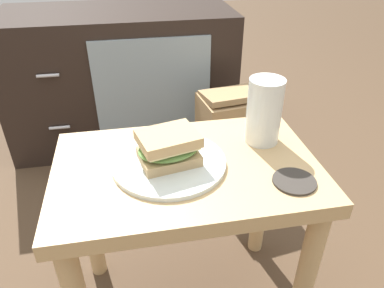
% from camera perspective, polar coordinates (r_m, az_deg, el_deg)
% --- Properties ---
extents(side_table, '(0.56, 0.36, 0.46)m').
position_cam_1_polar(side_table, '(0.82, -0.83, -8.37)').
color(side_table, tan).
rests_on(side_table, ground).
extents(tv_cabinet, '(0.96, 0.46, 0.58)m').
position_cam_1_polar(tv_cabinet, '(1.68, -10.88, 10.29)').
color(tv_cabinet, black).
rests_on(tv_cabinet, ground).
extents(plate, '(0.24, 0.24, 0.01)m').
position_cam_1_polar(plate, '(0.77, -3.62, -2.94)').
color(plate, silver).
rests_on(plate, side_table).
extents(sandwich_front, '(0.14, 0.12, 0.07)m').
position_cam_1_polar(sandwich_front, '(0.75, -3.72, -0.57)').
color(sandwich_front, tan).
rests_on(sandwich_front, plate).
extents(beer_glass, '(0.08, 0.08, 0.15)m').
position_cam_1_polar(beer_glass, '(0.83, 11.26, 4.99)').
color(beer_glass, silver).
rests_on(beer_glass, side_table).
extents(coaster, '(0.09, 0.09, 0.01)m').
position_cam_1_polar(coaster, '(0.75, 15.80, -5.65)').
color(coaster, '#332D28').
rests_on(coaster, side_table).
extents(paper_bag, '(0.24, 0.20, 0.39)m').
position_cam_1_polar(paper_bag, '(1.37, 6.03, 0.65)').
color(paper_bag, tan).
rests_on(paper_bag, ground).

